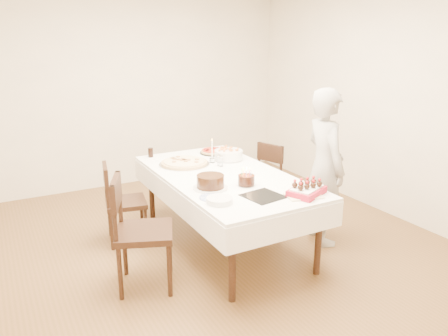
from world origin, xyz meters
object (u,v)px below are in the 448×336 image
pasta_bowl (229,155)px  layer_cake (210,182)px  chair_right_savory (260,181)px  pizza_white (184,163)px  cola_glass (151,153)px  strawberry_box (307,190)px  dining_table (224,210)px  birthday_cake (246,176)px  pizza_pepperoni (213,151)px  person (325,167)px  chair_left_savory (126,203)px  taper_candle (212,150)px  chair_left_dessert (145,232)px

pasta_bowl → layer_cake: size_ratio=0.98×
chair_right_savory → pizza_white: chair_right_savory is taller
cola_glass → strawberry_box: (0.77, -1.82, -0.01)m
dining_table → pasta_bowl: bearing=56.0°
pasta_bowl → dining_table: bearing=-124.0°
birthday_cake → dining_table: bearing=92.9°
pizza_pepperoni → person: bearing=-61.5°
chair_left_savory → dining_table: bearing=158.8°
cola_glass → chair_left_savory: bearing=-135.5°
pasta_bowl → taper_candle: (-0.21, -0.02, 0.08)m
pasta_bowl → cola_glass: pasta_bowl is taller
pasta_bowl → layer_cake: (-0.61, -0.76, 0.00)m
taper_candle → cola_glass: bearing=133.5°
pasta_bowl → layer_cake: layer_cake is taller
layer_cake → person: bearing=-4.9°
chair_left_dessert → pizza_pepperoni: (1.25, 1.16, 0.28)m
chair_left_savory → strawberry_box: bearing=142.0°
chair_left_dessert → cola_glass: (0.55, 1.35, 0.31)m
pizza_pepperoni → layer_cake: bearing=-118.5°
taper_candle → dining_table: bearing=-102.0°
cola_glass → pizza_pepperoni: bearing=-15.1°
chair_left_dessert → pizza_pepperoni: 1.73m
person → layer_cake: (-1.24, 0.11, 0.01)m
layer_cake → strawberry_box: (0.66, -0.55, -0.02)m
person → taper_candle: bearing=56.9°
birthday_cake → layer_cake: bearing=165.1°
chair_right_savory → chair_left_dessert: 1.88m
dining_table → chair_left_dessert: chair_left_dessert is taller
pasta_bowl → birthday_cake: (-0.29, -0.84, 0.03)m
person → birthday_cake: bearing=100.8°
layer_cake → dining_table: bearing=44.9°
taper_candle → cola_glass: 0.74m
pizza_white → pasta_bowl: (0.51, -0.05, 0.04)m
dining_table → cola_glass: cola_glass is taller
cola_glass → strawberry_box: cola_glass is taller
chair_right_savory → pasta_bowl: pasta_bowl is taller
pizza_pepperoni → birthday_cake: birthday_cake is taller
person → pizza_pepperoni: (-0.65, 1.19, -0.03)m
chair_left_dessert → birthday_cake: bearing=-158.9°
pizza_white → pasta_bowl: bearing=-5.8°
taper_candle → birthday_cake: size_ratio=1.79×
pizza_white → cola_glass: (-0.21, 0.47, 0.03)m
strawberry_box → chair_left_dessert: bearing=160.2°
dining_table → pizza_pepperoni: pizza_pepperoni is taller
layer_cake → chair_left_dessert: bearing=-173.7°
person → strawberry_box: 0.73m
dining_table → birthday_cake: (0.02, -0.39, 0.46)m
person → layer_cake: size_ratio=5.06×
chair_left_savory → pizza_pepperoni: bearing=-156.9°
person → pasta_bowl: person is taller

